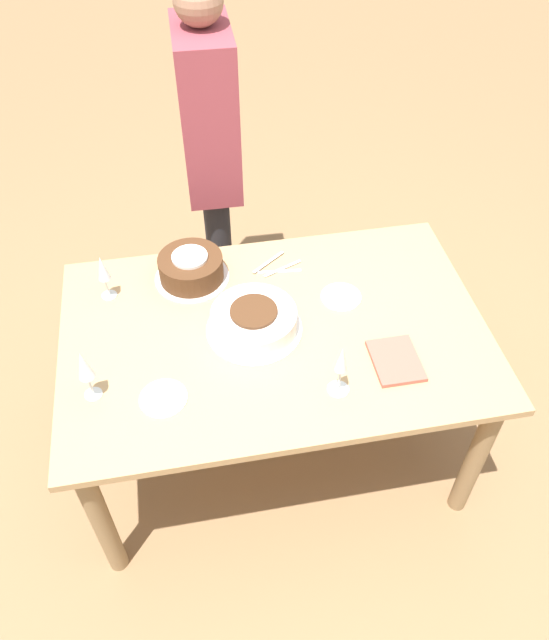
{
  "coord_description": "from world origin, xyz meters",
  "views": [
    {
      "loc": [
        0.27,
        1.48,
        2.35
      ],
      "look_at": [
        0.0,
        0.0,
        0.78
      ],
      "focal_mm": 35.0,
      "sensor_mm": 36.0,
      "label": 1
    }
  ],
  "objects_px": {
    "wine_glass_near": "(84,367)",
    "wine_glass_extra": "(341,364)",
    "wine_glass_far": "(103,270)",
    "cake_front_chocolate": "(191,268)",
    "person_cutting": "(210,142)",
    "cake_center_white": "(254,321)"
  },
  "relations": [
    {
      "from": "wine_glass_near",
      "to": "wine_glass_extra",
      "type": "relative_size",
      "value": 1.0
    },
    {
      "from": "wine_glass_near",
      "to": "wine_glass_extra",
      "type": "xyz_separation_m",
      "value": [
        -0.78,
        0.12,
        -0.01
      ]
    },
    {
      "from": "wine_glass_far",
      "to": "wine_glass_extra",
      "type": "bearing_deg",
      "value": 141.56
    },
    {
      "from": "cake_center_white",
      "to": "wine_glass_extra",
      "type": "bearing_deg",
      "value": 125.74
    },
    {
      "from": "wine_glass_near",
      "to": "wine_glass_far",
      "type": "bearing_deg",
      "value": -96.27
    },
    {
      "from": "cake_front_chocolate",
      "to": "person_cutting",
      "type": "relative_size",
      "value": 0.17
    },
    {
      "from": "cake_center_white",
      "to": "person_cutting",
      "type": "height_order",
      "value": "person_cutting"
    },
    {
      "from": "cake_center_white",
      "to": "wine_glass_far",
      "type": "distance_m",
      "value": 0.58
    },
    {
      "from": "wine_glass_extra",
      "to": "person_cutting",
      "type": "bearing_deg",
      "value": -76.85
    },
    {
      "from": "cake_front_chocolate",
      "to": "wine_glass_near",
      "type": "distance_m",
      "value": 0.63
    },
    {
      "from": "wine_glass_near",
      "to": "wine_glass_far",
      "type": "relative_size",
      "value": 1.08
    },
    {
      "from": "wine_glass_far",
      "to": "wine_glass_extra",
      "type": "distance_m",
      "value": 0.93
    },
    {
      "from": "cake_front_chocolate",
      "to": "wine_glass_near",
      "type": "xyz_separation_m",
      "value": [
        0.36,
        0.5,
        0.09
      ]
    },
    {
      "from": "wine_glass_extra",
      "to": "cake_front_chocolate",
      "type": "bearing_deg",
      "value": -56.19
    },
    {
      "from": "cake_front_chocolate",
      "to": "wine_glass_extra",
      "type": "xyz_separation_m",
      "value": [
        -0.42,
        0.62,
        0.08
      ]
    },
    {
      "from": "cake_center_white",
      "to": "person_cutting",
      "type": "xyz_separation_m",
      "value": [
        0.05,
        -0.85,
        0.21
      ]
    },
    {
      "from": "cake_center_white",
      "to": "wine_glass_near",
      "type": "relative_size",
      "value": 1.66
    },
    {
      "from": "person_cutting",
      "to": "cake_front_chocolate",
      "type": "bearing_deg",
      "value": -14.19
    },
    {
      "from": "wine_glass_near",
      "to": "person_cutting",
      "type": "relative_size",
      "value": 0.13
    },
    {
      "from": "wine_glass_near",
      "to": "wine_glass_far",
      "type": "distance_m",
      "value": 0.46
    },
    {
      "from": "wine_glass_far",
      "to": "cake_center_white",
      "type": "bearing_deg",
      "value": 152.18
    },
    {
      "from": "wine_glass_near",
      "to": "wine_glass_extra",
      "type": "bearing_deg",
      "value": 171.05
    }
  ]
}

